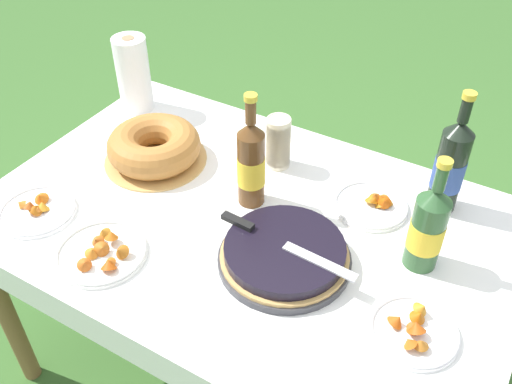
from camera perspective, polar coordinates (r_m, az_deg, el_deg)
ground_plane at (r=2.09m, az=-0.62°, el=-17.32°), size 16.00×16.00×0.00m
garden_table at (r=1.59m, az=-0.78°, el=-4.76°), size 1.41×0.91×0.72m
tablecloth at (r=1.54m, az=-0.80°, el=-3.09°), size 1.42×0.92×0.10m
berry_tart at (r=1.40m, az=2.88°, el=-6.27°), size 0.33×0.33×0.06m
serving_knife at (r=1.39m, az=1.90°, el=-4.77°), size 0.38×0.05×0.01m
bundt_cake at (r=1.73m, az=-10.15°, el=4.50°), size 0.31×0.31×0.10m
cup_stack at (r=1.67m, az=2.24°, el=4.97°), size 0.07×0.07×0.16m
cider_bottle_green at (r=1.40m, az=16.79°, el=-3.46°), size 0.08×0.08×0.31m
cider_bottle_amber at (r=1.51m, az=-0.49°, el=2.87°), size 0.08×0.08×0.34m
juice_bottle_red at (r=1.57m, az=18.83°, el=2.45°), size 0.08×0.08×0.36m
snack_plate_near at (r=1.48m, az=-15.16°, el=-5.85°), size 0.23×0.23×0.06m
snack_plate_left at (r=1.65m, az=-21.05°, el=-1.68°), size 0.21×0.21×0.05m
snack_plate_right at (r=1.59m, az=11.54°, el=-1.21°), size 0.21×0.21×0.06m
snack_plate_far at (r=1.32m, az=15.51°, el=-13.15°), size 0.20×0.20×0.06m
paper_towel_roll at (r=1.97m, az=-12.16°, el=11.46°), size 0.11×0.11×0.25m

